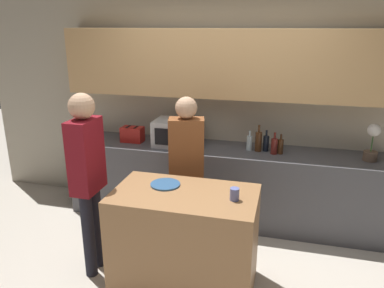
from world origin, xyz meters
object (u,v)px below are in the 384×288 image
at_px(bottle_3, 274,146).
at_px(person_left, 187,162).
at_px(bottle_1, 258,141).
at_px(bottle_4, 280,146).
at_px(microwave, 177,133).
at_px(potted_plant, 372,142).
at_px(cup_0, 235,194).
at_px(bottle_0, 249,143).
at_px(person_center, 87,170).
at_px(plate_on_island, 165,184).
at_px(toaster, 132,134).
at_px(bottle_2, 266,143).

distance_m(bottle_3, person_left, 1.03).
relative_size(bottle_1, person_left, 0.19).
relative_size(bottle_4, person_left, 0.14).
bearing_deg(bottle_1, microwave, -178.63).
xyz_separation_m(potted_plant, cup_0, (-1.23, -1.30, -0.13)).
height_order(bottle_4, person_left, person_left).
relative_size(bottle_0, person_center, 0.13).
bearing_deg(person_left, microwave, -79.79).
bearing_deg(potted_plant, microwave, -179.96).
bearing_deg(plate_on_island, bottle_1, 59.52).
distance_m(toaster, person_left, 1.09).
bearing_deg(bottle_0, person_center, -134.36).
relative_size(bottle_2, person_center, 0.14).
xyz_separation_m(microwave, person_left, (0.30, -0.67, -0.09)).
height_order(toaster, plate_on_island, toaster).
height_order(bottle_1, bottle_3, bottle_1).
bearing_deg(bottle_2, bottle_4, -19.59).
xyz_separation_m(plate_on_island, person_left, (0.06, 0.50, 0.03)).
distance_m(toaster, person_center, 1.28).
distance_m(microwave, plate_on_island, 1.19).
distance_m(bottle_1, person_left, 0.94).
height_order(toaster, bottle_2, bottle_2).
relative_size(toaster, bottle_4, 1.16).
distance_m(potted_plant, bottle_1, 1.16).
relative_size(bottle_4, person_center, 0.13).
xyz_separation_m(potted_plant, plate_on_island, (-1.85, -1.16, -0.17)).
height_order(potted_plant, bottle_0, potted_plant).
xyz_separation_m(bottle_1, bottle_2, (0.08, 0.02, -0.02)).
bearing_deg(bottle_1, bottle_2, 16.79).
distance_m(potted_plant, plate_on_island, 2.19).
relative_size(toaster, plate_on_island, 1.00).
bearing_deg(person_left, plate_on_island, 69.84).
bearing_deg(microwave, bottle_1, 1.37).
bearing_deg(bottle_2, bottle_0, -176.16).
xyz_separation_m(microwave, bottle_0, (0.84, 0.04, -0.06)).
bearing_deg(bottle_1, plate_on_island, -120.48).
xyz_separation_m(toaster, bottle_0, (1.40, 0.03, -0.00)).
xyz_separation_m(toaster, person_center, (0.12, -1.27, 0.04)).
distance_m(microwave, bottle_1, 0.94).
bearing_deg(potted_plant, plate_on_island, -147.83).
xyz_separation_m(toaster, bottle_4, (1.74, -0.01, -0.00)).
bearing_deg(microwave, plate_on_island, -78.36).
bearing_deg(bottle_1, person_left, -133.00).
xyz_separation_m(bottle_1, person_center, (-1.38, -1.29, 0.02)).
bearing_deg(person_center, bottle_3, 128.57).
distance_m(potted_plant, bottle_0, 1.26).
bearing_deg(person_center, person_left, 129.45).
height_order(toaster, person_center, person_center).
bearing_deg(potted_plant, bottle_1, 178.96).
relative_size(bottle_0, bottle_2, 0.93).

